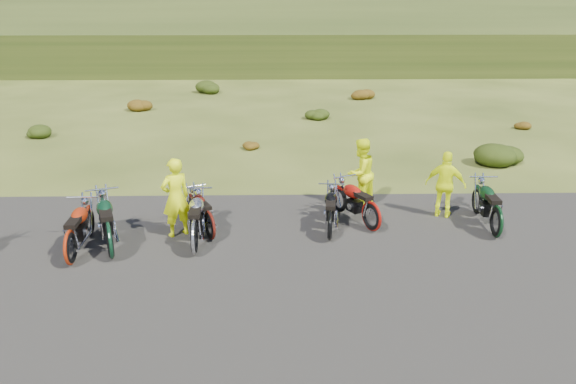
{
  "coord_description": "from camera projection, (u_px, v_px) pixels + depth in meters",
  "views": [
    {
      "loc": [
        0.64,
        -11.27,
        5.51
      ],
      "look_at": [
        0.91,
        1.6,
        0.96
      ],
      "focal_mm": 35.0,
      "sensor_mm": 36.0,
      "label": 1
    }
  ],
  "objects": [
    {
      "name": "person_right_b",
      "position": [
        445.0,
        186.0,
        14.39
      ],
      "size": [
        1.11,
        0.8,
        1.74
      ],
      "primitive_type": "imported",
      "rotation": [
        0.0,
        0.0,
        2.73
      ],
      "color": "#DDED0C",
      "rests_on": "ground"
    },
    {
      "name": "hill_plateau",
      "position": [
        272.0,
        22.0,
        116.15
      ],
      "size": [
        300.0,
        90.0,
        9.17
      ],
      "primitive_type": "cube",
      "color": "#2B3913",
      "rests_on": "ground"
    },
    {
      "name": "gravel_pad",
      "position": [
        244.0,
        304.0,
        10.56
      ],
      "size": [
        20.0,
        12.0,
        0.04
      ],
      "primitive_type": "cube",
      "color": "black",
      "rests_on": "ground"
    },
    {
      "name": "person_right_a",
      "position": [
        360.0,
        174.0,
        15.05
      ],
      "size": [
        1.16,
        1.15,
        1.89
      ],
      "primitive_type": "imported",
      "rotation": [
        0.0,
        0.0,
        3.87
      ],
      "color": "#DDED0C",
      "rests_on": "ground"
    },
    {
      "name": "shrub_7",
      "position": [
        501.0,
        151.0,
        19.15
      ],
      "size": [
        1.56,
        1.56,
        0.92
      ],
      "primitive_type": "ellipsoid",
      "color": "#1F310C",
      "rests_on": "ground"
    },
    {
      "name": "motorcycle_6",
      "position": [
        371.0,
        231.0,
        13.79
      ],
      "size": [
        1.61,
        2.19,
        1.11
      ],
      "primitive_type": null,
      "rotation": [
        0.0,
        0.0,
        2.06
      ],
      "color": "#99120B",
      "rests_on": "ground"
    },
    {
      "name": "motorcycle_2",
      "position": [
        112.0,
        259.0,
        12.35
      ],
      "size": [
        1.53,
        2.46,
        1.22
      ],
      "primitive_type": null,
      "rotation": [
        0.0,
        0.0,
        1.92
      ],
      "color": "black",
      "rests_on": "ground"
    },
    {
      "name": "shrub_2",
      "position": [
        139.0,
        104.0,
        27.84
      ],
      "size": [
        1.3,
        1.3,
        0.77
      ],
      "primitive_type": "ellipsoid",
      "color": "#5F300B",
      "rests_on": "ground"
    },
    {
      "name": "shrub_4",
      "position": [
        249.0,
        143.0,
        21.04
      ],
      "size": [
        0.77,
        0.77,
        0.45
      ],
      "primitive_type": "ellipsoid",
      "color": "#5F300B",
      "rests_on": "ground"
    },
    {
      "name": "motorcycle_4",
      "position": [
        211.0,
        240.0,
        13.31
      ],
      "size": [
        1.45,
        2.05,
        1.03
      ],
      "primitive_type": null,
      "rotation": [
        0.0,
        0.0,
        2.02
      ],
      "color": "#51140D",
      "rests_on": "ground"
    },
    {
      "name": "motorcycle_1",
      "position": [
        73.0,
        265.0,
        12.09
      ],
      "size": [
        0.81,
        2.19,
        1.13
      ],
      "primitive_type": null,
      "rotation": [
        0.0,
        0.0,
        1.61
      ],
      "color": "#9F260B",
      "rests_on": "ground"
    },
    {
      "name": "shrub_8",
      "position": [
        520.0,
        123.0,
        24.29
      ],
      "size": [
        0.77,
        0.77,
        0.45
      ],
      "primitive_type": "ellipsoid",
      "color": "#5F300B",
      "rests_on": "ground"
    },
    {
      "name": "motorcycle_3",
      "position": [
        195.0,
        255.0,
        12.56
      ],
      "size": [
        0.85,
        2.26,
        1.17
      ],
      "primitive_type": null,
      "rotation": [
        0.0,
        0.0,
        1.62
      ],
      "color": "#A2A2A6",
      "rests_on": "ground"
    },
    {
      "name": "hill_slope",
      "position": [
        270.0,
        49.0,
        59.58
      ],
      "size": [
        300.0,
        45.97,
        9.37
      ],
      "primitive_type": null,
      "rotation": [
        0.14,
        0.0,
        0.0
      ],
      "color": "#2B3913",
      "rests_on": "ground"
    },
    {
      "name": "motorcycle_5",
      "position": [
        330.0,
        240.0,
        13.28
      ],
      "size": [
        0.89,
        2.07,
        1.05
      ],
      "primitive_type": null,
      "rotation": [
        0.0,
        0.0,
        1.46
      ],
      "color": "black",
      "rests_on": "ground"
    },
    {
      "name": "person_middle",
      "position": [
        176.0,
        199.0,
        13.22
      ],
      "size": [
        0.84,
        0.76,
        1.92
      ],
      "primitive_type": "imported",
      "rotation": [
        0.0,
        0.0,
        3.71
      ],
      "color": "#DDED0C",
      "rests_on": "ground"
    },
    {
      "name": "shrub_5",
      "position": [
        316.0,
        113.0,
        26.07
      ],
      "size": [
        1.03,
        1.03,
        0.61
      ],
      "primitive_type": "ellipsoid",
      "color": "#1F310C",
      "rests_on": "ground"
    },
    {
      "name": "shrub_6",
      "position": [
        362.0,
        92.0,
        31.09
      ],
      "size": [
        1.3,
        1.3,
        0.77
      ],
      "primitive_type": "ellipsoid",
      "color": "#5F300B",
      "rests_on": "ground"
    },
    {
      "name": "shrub_3",
      "position": [
        209.0,
        85.0,
        32.87
      ],
      "size": [
        1.56,
        1.56,
        0.92
      ],
      "primitive_type": "ellipsoid",
      "color": "#1F310C",
      "rests_on": "ground"
    },
    {
      "name": "ground",
      "position": [
        249.0,
        257.0,
        12.45
      ],
      "size": [
        300.0,
        300.0,
        0.0
      ],
      "primitive_type": "plane",
      "color": "#354115",
      "rests_on": "ground"
    },
    {
      "name": "motorcycle_7",
      "position": [
        494.0,
        238.0,
        13.44
      ],
      "size": [
        0.8,
        2.22,
        1.15
      ],
      "primitive_type": null,
      "rotation": [
        0.0,
        0.0,
        1.54
      ],
      "color": "black",
      "rests_on": "ground"
    },
    {
      "name": "shrub_1",
      "position": [
        37.0,
        130.0,
        22.81
      ],
      "size": [
        1.03,
        1.03,
        0.61
      ],
      "primitive_type": "ellipsoid",
      "color": "#1F310C",
      "rests_on": "ground"
    }
  ]
}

